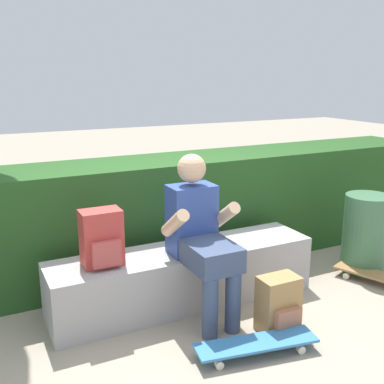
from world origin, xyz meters
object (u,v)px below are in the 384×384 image
object	(u,v)px
trash_bin	(366,233)
backpack_on_ground	(279,305)
backpack_on_bench	(102,239)
skateboard_beside_bench	(382,277)
person_skater	(201,233)
bench_main	(184,276)
skateboard_near_person	(256,344)

from	to	relation	value
trash_bin	backpack_on_ground	bearing A→B (deg)	-159.34
backpack_on_bench	trash_bin	bearing A→B (deg)	-3.89
skateboard_beside_bench	backpack_on_ground	world-z (taller)	backpack_on_ground
trash_bin	person_skater	bearing A→B (deg)	-178.47
bench_main	skateboard_beside_bench	xyz separation A→B (m)	(1.63, -0.48, -0.15)
skateboard_near_person	trash_bin	world-z (taller)	trash_bin
backpack_on_bench	trash_bin	size ratio (longest dim) A/B	0.57
bench_main	trash_bin	distance (m)	1.74
person_skater	backpack_on_ground	distance (m)	0.74
bench_main	person_skater	distance (m)	0.47
skateboard_near_person	trash_bin	bearing A→B (deg)	22.46
skateboard_beside_bench	backpack_on_bench	size ratio (longest dim) A/B	2.05
person_skater	backpack_on_ground	world-z (taller)	person_skater
skateboard_near_person	backpack_on_bench	distance (m)	1.25
backpack_on_bench	person_skater	bearing A→B (deg)	-17.22
backpack_on_bench	trash_bin	world-z (taller)	backpack_on_bench
bench_main	person_skater	world-z (taller)	person_skater
backpack_on_ground	trash_bin	bearing A→B (deg)	20.66
bench_main	backpack_on_ground	size ratio (longest dim) A/B	5.22
skateboard_beside_bench	trash_bin	xyz separation A→B (m)	(0.10, 0.31, 0.28)
bench_main	trash_bin	world-z (taller)	trash_bin
skateboard_beside_bench	skateboard_near_person	bearing A→B (deg)	-166.77
backpack_on_ground	trash_bin	distance (m)	1.42
backpack_on_bench	backpack_on_ground	world-z (taller)	backpack_on_bench
bench_main	trash_bin	xyz separation A→B (m)	(1.73, -0.17, 0.13)
skateboard_beside_bench	backpack_on_bench	world-z (taller)	backpack_on_bench
bench_main	backpack_on_bench	bearing A→B (deg)	-179.16
person_skater	backpack_on_ground	bearing A→B (deg)	-50.14
backpack_on_ground	person_skater	bearing A→B (deg)	129.86
bench_main	person_skater	xyz separation A→B (m)	(0.03, -0.22, 0.42)
bench_main	skateboard_near_person	distance (m)	0.86
bench_main	backpack_on_ground	xyz separation A→B (m)	(0.41, -0.67, -0.03)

